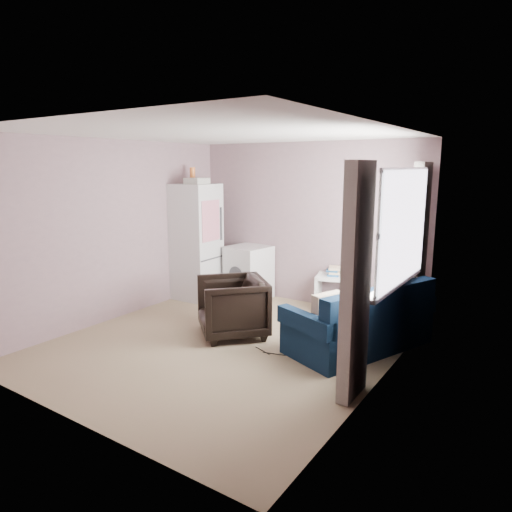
# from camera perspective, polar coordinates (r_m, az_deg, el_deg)

# --- Properties ---
(room) EXTENTS (3.84, 4.24, 2.54)m
(room) POSITION_cam_1_polar(r_m,az_deg,el_deg) (5.36, -3.77, 1.66)
(room) COLOR #937E60
(room) RESTS_ON ground
(armchair) EXTENTS (1.11, 1.10, 0.83)m
(armchair) POSITION_cam_1_polar(r_m,az_deg,el_deg) (5.83, -2.99, -6.00)
(armchair) COLOR black
(armchair) RESTS_ON ground
(fridge) EXTENTS (0.67, 0.66, 2.12)m
(fridge) POSITION_cam_1_polar(r_m,az_deg,el_deg) (7.43, -7.46, 1.86)
(fridge) COLOR silver
(fridge) RESTS_ON ground
(washing_machine) EXTENTS (0.68, 0.68, 0.86)m
(washing_machine) POSITION_cam_1_polar(r_m,az_deg,el_deg) (7.46, -0.91, -1.89)
(washing_machine) COLOR silver
(washing_machine) RESTS_ON ground
(side_table) EXTENTS (0.60, 0.60, 0.67)m
(side_table) POSITION_cam_1_polar(r_m,az_deg,el_deg) (6.96, 9.62, -4.18)
(side_table) COLOR white
(side_table) RESTS_ON ground
(sofa) EXTENTS (1.44, 1.99, 0.81)m
(sofa) POSITION_cam_1_polar(r_m,az_deg,el_deg) (5.58, 13.13, -8.38)
(sofa) COLOR #0C1F36
(sofa) RESTS_ON ground
(window_dressing) EXTENTS (0.17, 2.62, 2.18)m
(window_dressing) POSITION_cam_1_polar(r_m,az_deg,el_deg) (5.21, 16.77, -0.72)
(window_dressing) COLOR white
(window_dressing) RESTS_ON ground
(floor_cables) EXTENTS (0.43, 0.11, 0.01)m
(floor_cables) POSITION_cam_1_polar(r_m,az_deg,el_deg) (5.43, 1.55, -11.93)
(floor_cables) COLOR black
(floor_cables) RESTS_ON ground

